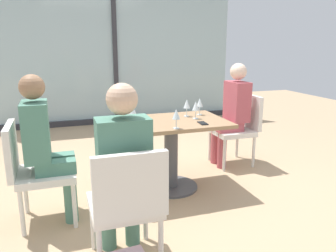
# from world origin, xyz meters

# --- Properties ---
(ground_plane) EXTENTS (12.00, 12.00, 0.00)m
(ground_plane) POSITION_xyz_m (0.00, 0.00, 0.00)
(ground_plane) COLOR tan
(window_wall_backdrop) EXTENTS (4.56, 0.10, 2.70)m
(window_wall_backdrop) POSITION_xyz_m (0.00, 3.20, 1.21)
(window_wall_backdrop) COLOR #9CB7BC
(window_wall_backdrop) RESTS_ON ground_plane
(dining_table_main) EXTENTS (1.11, 0.76, 0.73)m
(dining_table_main) POSITION_xyz_m (0.00, 0.00, 0.51)
(dining_table_main) COLOR #997551
(dining_table_main) RESTS_ON ground_plane
(chair_front_left) EXTENTS (0.46, 0.50, 0.87)m
(chair_front_left) POSITION_xyz_m (-0.70, -1.15, 0.50)
(chair_front_left) COLOR silver
(chair_front_left) RESTS_ON ground_plane
(chair_far_right) EXTENTS (0.50, 0.46, 0.87)m
(chair_far_right) POSITION_xyz_m (1.06, 0.45, 0.50)
(chair_far_right) COLOR silver
(chair_far_right) RESTS_ON ground_plane
(chair_side_end) EXTENTS (0.50, 0.46, 0.87)m
(chair_side_end) POSITION_xyz_m (-1.31, -0.30, 0.50)
(chair_side_end) COLOR silver
(chair_side_end) RESTS_ON ground_plane
(person_front_left) EXTENTS (0.34, 0.39, 1.26)m
(person_front_left) POSITION_xyz_m (-0.70, -1.04, 0.70)
(person_front_left) COLOR #4C7F6B
(person_front_left) RESTS_ON ground_plane
(person_far_right) EXTENTS (0.39, 0.34, 1.26)m
(person_far_right) POSITION_xyz_m (0.95, 0.45, 0.70)
(person_far_right) COLOR #B24C56
(person_far_right) RESTS_ON ground_plane
(person_side_end) EXTENTS (0.39, 0.34, 1.26)m
(person_side_end) POSITION_xyz_m (-1.20, -0.30, 0.70)
(person_side_end) COLOR #4C7F6B
(person_side_end) RESTS_ON ground_plane
(wine_glass_0) EXTENTS (0.07, 0.07, 0.18)m
(wine_glass_0) POSITION_xyz_m (-0.40, -0.02, 0.86)
(wine_glass_0) COLOR silver
(wine_glass_0) RESTS_ON dining_table_main
(wine_glass_1) EXTENTS (0.07, 0.07, 0.18)m
(wine_glass_1) POSITION_xyz_m (0.27, -0.00, 0.86)
(wine_glass_1) COLOR silver
(wine_glass_1) RESTS_ON dining_table_main
(wine_glass_2) EXTENTS (0.07, 0.07, 0.18)m
(wine_glass_2) POSITION_xyz_m (0.39, 0.17, 0.86)
(wine_glass_2) COLOR silver
(wine_glass_2) RESTS_ON dining_table_main
(wine_glass_3) EXTENTS (0.07, 0.07, 0.18)m
(wine_glass_3) POSITION_xyz_m (-0.06, -0.32, 0.86)
(wine_glass_3) COLOR silver
(wine_glass_3) RESTS_ON dining_table_main
(wine_glass_4) EXTENTS (0.07, 0.07, 0.18)m
(wine_glass_4) POSITION_xyz_m (0.22, 0.14, 0.86)
(wine_glass_4) COLOR silver
(wine_glass_4) RESTS_ON dining_table_main
(coffee_cup) EXTENTS (0.08, 0.08, 0.09)m
(coffee_cup) POSITION_xyz_m (-0.42, 0.15, 0.78)
(coffee_cup) COLOR white
(coffee_cup) RESTS_ON dining_table_main
(cell_phone_on_table) EXTENTS (0.08, 0.15, 0.01)m
(cell_phone_on_table) POSITION_xyz_m (0.25, -0.22, 0.73)
(cell_phone_on_table) COLOR black
(cell_phone_on_table) RESTS_ON dining_table_main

